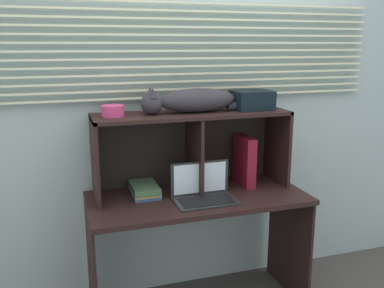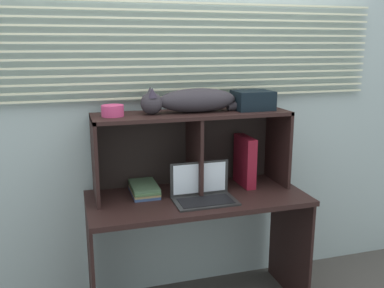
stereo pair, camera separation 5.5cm
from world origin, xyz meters
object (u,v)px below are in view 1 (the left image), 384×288
book_stack (144,189)px  storage_box (252,100)px  small_basket (113,111)px  laptop (204,192)px  binder_upright (244,161)px  cat (193,101)px

book_stack → storage_box: storage_box is taller
book_stack → small_basket: small_basket is taller
laptop → book_stack: laptop is taller
book_stack → laptop: bearing=-31.2°
small_basket → storage_box: size_ratio=0.54×
laptop → binder_upright: size_ratio=1.13×
laptop → small_basket: small_basket is taller
laptop → binder_upright: 0.41m
book_stack → storage_box: (0.70, -0.00, 0.52)m
cat → small_basket: bearing=-180.0°
book_stack → storage_box: 0.87m
cat → laptop: cat is taller
cat → book_stack: bearing=179.2°
book_stack → cat: bearing=-0.8°
book_stack → small_basket: 0.52m
cat → book_stack: cat is taller
cat → laptop: bearing=-88.3°
cat → binder_upright: bearing=-0.0°
cat → book_stack: (-0.31, 0.00, -0.53)m
book_stack → small_basket: bearing=-178.5°
cat → storage_box: 0.39m
cat → small_basket: 0.48m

